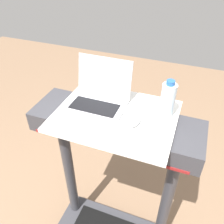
{
  "coord_description": "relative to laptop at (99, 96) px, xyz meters",
  "views": [
    {
      "loc": [
        0.32,
        -0.19,
        1.94
      ],
      "look_at": [
        0.0,
        0.65,
        1.25
      ],
      "focal_mm": 38.09,
      "sensor_mm": 36.0,
      "label": 1
    }
  ],
  "objects": [
    {
      "name": "laptop",
      "position": [
        0.0,
        0.0,
        0.0
      ],
      "size": [
        0.3,
        0.25,
        0.23
      ],
      "rotation": [
        0.0,
        0.0,
        -0.07
      ],
      "color": "#B7B7BC",
      "rests_on": "desk_board"
    },
    {
      "name": "desk_board",
      "position": [
        0.12,
        -0.06,
        -0.06
      ],
      "size": [
        0.61,
        0.48,
        0.02
      ],
      "primitive_type": "cube",
      "color": "white",
      "rests_on": "treadmill_base"
    },
    {
      "name": "water_bottle",
      "position": [
        0.35,
        0.02,
        0.05
      ],
      "size": [
        0.07,
        0.07,
        0.2
      ],
      "color": "silver",
      "rests_on": "desk_board"
    },
    {
      "name": "computer_mouse",
      "position": [
        0.22,
        -0.1,
        -0.03
      ],
      "size": [
        0.08,
        0.11,
        0.03
      ],
      "primitive_type": "ellipsoid",
      "rotation": [
        0.0,
        0.0,
        -0.23
      ],
      "color": "#B2B2B7",
      "rests_on": "desk_board"
    }
  ]
}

